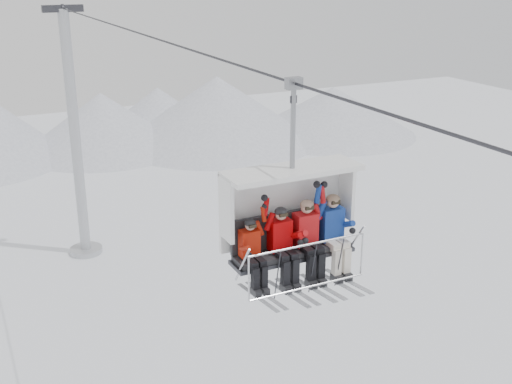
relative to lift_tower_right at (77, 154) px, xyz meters
name	(u,v)px	position (x,y,z in m)	size (l,w,h in m)	color
ridgeline	(11,129)	(-1.58, 20.05, -2.94)	(72.00, 21.00, 7.00)	silver
lift_tower_right	(77,154)	(0.00, 0.00, 0.00)	(2.00, 1.80, 13.48)	#ADB0B4
haul_cable	(256,71)	(0.00, -22.00, 7.52)	(0.06, 0.06, 50.00)	#303036
chairlift_carrier	(288,210)	(0.00, -23.45, 4.97)	(2.74, 1.17, 3.98)	black
skier_far_left	(252,252)	(-0.94, -23.78, 4.39)	(0.37, 1.69, 1.50)	#B31A08
skier_center_left	(282,242)	(-0.28, -23.77, 4.45)	(0.43, 1.69, 1.70)	#B50305
skier_center_right	(308,236)	(0.29, -23.76, 4.48)	(0.46, 1.69, 1.79)	red
skier_far_right	(333,230)	(0.90, -23.76, 4.49)	(0.47, 1.69, 1.82)	navy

